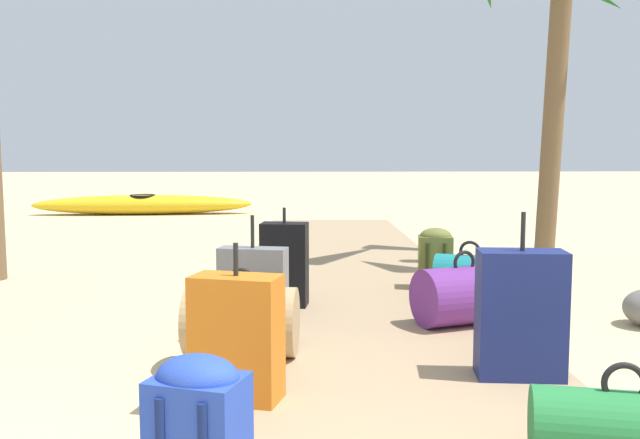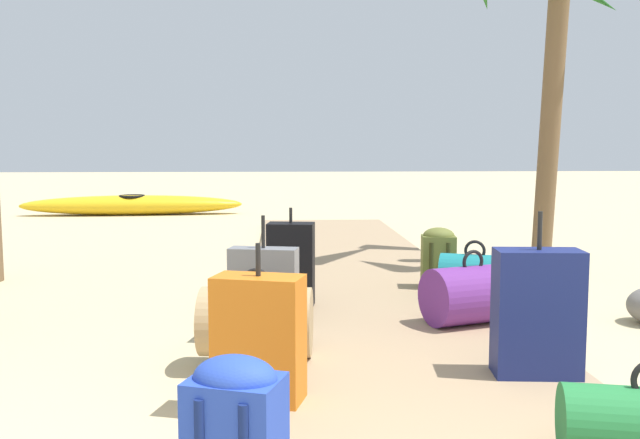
{
  "view_description": "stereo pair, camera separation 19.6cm",
  "coord_description": "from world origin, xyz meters",
  "views": [
    {
      "loc": [
        -0.5,
        -1.47,
        1.27
      ],
      "look_at": [
        -0.3,
        5.48,
        0.55
      ],
      "focal_mm": 39.75,
      "sensor_mm": 36.0,
      "label": 1
    },
    {
      "loc": [
        -0.7,
        -1.47,
        1.27
      ],
      "look_at": [
        -0.3,
        5.48,
        0.55
      ],
      "focal_mm": 39.75,
      "sensor_mm": 36.0,
      "label": 2
    }
  ],
  "objects": [
    {
      "name": "backpack_blue",
      "position": [
        -0.85,
        0.89,
        0.33
      ],
      "size": [
        0.37,
        0.33,
        0.48
      ],
      "color": "#2847B7",
      "rests_on": "boardwalk"
    },
    {
      "name": "suitcase_black",
      "position": [
        -0.61,
        3.76,
        0.39
      ],
      "size": [
        0.37,
        0.26,
        0.74
      ],
      "color": "black",
      "rests_on": "boardwalk"
    },
    {
      "name": "duffel_bag_green",
      "position": [
        0.7,
        1.02,
        0.23
      ],
      "size": [
        0.7,
        0.43,
        0.4
      ],
      "color": "#237538",
      "rests_on": "boardwalk"
    },
    {
      "name": "suitcase_navy",
      "position": [
        0.64,
        2.06,
        0.41
      ],
      "size": [
        0.46,
        0.27,
        0.86
      ],
      "color": "navy",
      "rests_on": "boardwalk"
    },
    {
      "name": "boardwalk",
      "position": [
        0.0,
        4.98,
        0.04
      ],
      "size": [
        1.86,
        9.96,
        0.08
      ],
      "primitive_type": "cube",
      "color": "tan",
      "rests_on": "ground"
    },
    {
      "name": "duffel_bag_tan",
      "position": [
        -0.83,
        2.49,
        0.28
      ],
      "size": [
        0.67,
        0.46,
        0.51
      ],
      "color": "tan",
      "rests_on": "boardwalk"
    },
    {
      "name": "ground_plane",
      "position": [
        0.0,
        3.99,
        0.0
      ],
      "size": [
        60.0,
        60.0,
        0.0
      ],
      "primitive_type": "plane",
      "color": "#CCB789"
    },
    {
      "name": "duffel_bag_purple",
      "position": [
        0.6,
        3.15,
        0.28
      ],
      "size": [
        0.71,
        0.57,
        0.5
      ],
      "color": "#6B2D84",
      "rests_on": "boardwalk"
    },
    {
      "name": "suitcase_grey",
      "position": [
        -0.8,
        3.03,
        0.35
      ],
      "size": [
        0.46,
        0.25,
        0.75
      ],
      "color": "slate",
      "rests_on": "boardwalk"
    },
    {
      "name": "backpack_olive",
      "position": [
        0.64,
        4.37,
        0.35
      ],
      "size": [
        0.3,
        0.27,
        0.51
      ],
      "color": "olive",
      "rests_on": "boardwalk"
    },
    {
      "name": "kayak",
      "position": [
        -3.43,
        11.83,
        0.18
      ],
      "size": [
        4.1,
        0.88,
        0.37
      ],
      "color": "gold",
      "rests_on": "ground"
    },
    {
      "name": "suitcase_orange",
      "position": [
        -0.8,
        1.78,
        0.38
      ],
      "size": [
        0.46,
        0.32,
        0.75
      ],
      "color": "orange",
      "rests_on": "boardwalk"
    },
    {
      "name": "duffel_bag_teal",
      "position": [
        0.8,
        3.84,
        0.26
      ],
      "size": [
        0.61,
        0.52,
        0.47
      ],
      "color": "#197A7F",
      "rests_on": "boardwalk"
    }
  ]
}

